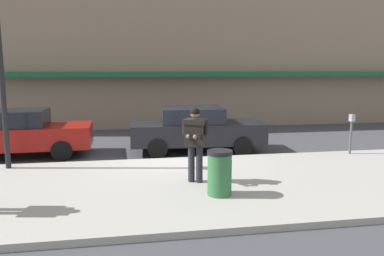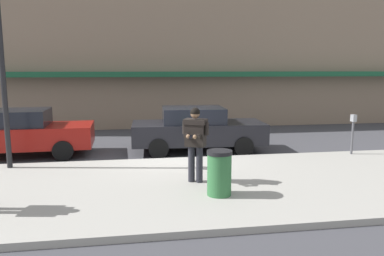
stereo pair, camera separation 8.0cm
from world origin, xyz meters
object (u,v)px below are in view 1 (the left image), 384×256
parked_sedan_near (18,133)px  trash_bin (220,173)px  parking_meter (351,128)px  street_lamp_post (0,57)px  man_texting_on_phone (195,137)px  parked_sedan_mid (196,129)px

parked_sedan_near → trash_bin: (5.44, -5.13, -0.16)m
parked_sedan_near → trash_bin: 7.48m
parking_meter → trash_bin: (-5.10, -3.19, -0.34)m
street_lamp_post → parking_meter: 10.52m
street_lamp_post → parking_meter: (10.30, 0.05, -2.17)m
man_texting_on_phone → parking_meter: bearing=21.8°
street_lamp_post → trash_bin: size_ratio=4.98×
parked_sedan_near → parked_sedan_mid: same height
street_lamp_post → trash_bin: (5.20, -3.14, -2.51)m
trash_bin → parking_meter: bearing=32.0°
parking_meter → parked_sedan_mid: bearing=159.3°
man_texting_on_phone → street_lamp_post: 5.62m
street_lamp_post → trash_bin: street_lamp_post is taller
parked_sedan_mid → parking_meter: (4.72, -1.78, 0.18)m
man_texting_on_phone → trash_bin: bearing=-70.8°
parked_sedan_mid → man_texting_on_phone: size_ratio=2.54×
parked_sedan_mid → trash_bin: size_ratio=4.67×
parked_sedan_mid → parking_meter: parked_sedan_mid is taller
parked_sedan_near → man_texting_on_phone: (5.09, -4.13, 0.46)m
parked_sedan_near → street_lamp_post: (0.24, -2.00, 2.35)m
street_lamp_post → parking_meter: street_lamp_post is taller
trash_bin → parked_sedan_near: bearing=136.7°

